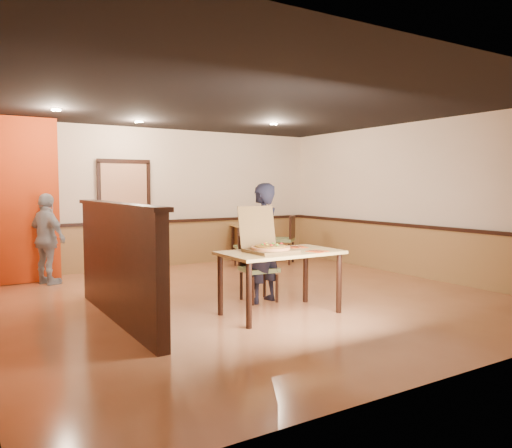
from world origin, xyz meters
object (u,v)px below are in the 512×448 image
Objects in this scene: side_table at (250,233)px; passerby at (47,239)px; side_chair_right at (285,237)px; diner_chair at (257,265)px; condiment at (242,221)px; diner at (262,243)px; main_table at (280,260)px; side_chair_left at (246,245)px; pizza_box at (268,246)px.

side_table is 0.60× the size of passerby.
side_chair_right is 1.12× the size of side_table.
condiment reaches higher than diner_chair.
side_table is 0.54× the size of diner.
main_table is at bearing 62.44° from diner.
condiment reaches higher than side_chair_left.
side_table is at bearing 60.65° from pizza_box.
passerby reaches higher than pizza_box.
condiment is (0.32, 0.69, 0.45)m from side_chair_left.
pizza_box is at bearing -107.41° from diner_chair.
diner_chair is 2.92m from side_chair_left.
side_table is 5.61× the size of condiment.
diner_chair reaches higher than side_chair_left.
side_chair_right reaches higher than side_table.
side_chair_right is at bearing -46.61° from condiment.
side_chair_right is at bearing -145.31° from diner.
condiment is (2.00, 4.09, 0.01)m from pizza_box.
side_table is (-0.50, 0.60, 0.07)m from side_chair_right.
side_chair_left is 0.98m from side_chair_right.
main_table is at bearing 83.27° from side_chair_left.
side_chair_left is at bearing -43.51° from side_chair_right.
side_chair_left is (1.49, 3.41, -0.26)m from main_table.
passerby is at bearing 13.59° from side_chair_left.
pizza_box reaches higher than condiment.
pizza_box reaches higher than side_chair_right.
passerby is at bearing 121.24° from main_table.
main_table is 4.47m from side_table.
condiment is at bearing -90.32° from side_chair_right.
pizza_box is (-0.34, -0.81, 0.38)m from diner_chair.
diner_chair is 0.96m from pizza_box.
diner_chair reaches higher than side_table.
diner is at bearing 77.44° from main_table.
side_chair_left is 3.08m from diner.
side_table is (1.96, 4.02, -0.07)m from main_table.
side_chair_left is 3.72m from passerby.
diner is at bearing 62.40° from pizza_box.
pizza_box is at bearing -116.03° from condiment.
pizza_box is 4.55m from condiment.
diner reaches higher than condiment.
passerby is at bearing 118.04° from pizza_box.
passerby reaches higher than side_table.
side_chair_right is at bearing -117.44° from passerby.
side_chair_left is at bearing 66.23° from main_table.
side_table is 3.81m from diner.
main_table is at bearing -95.64° from diner_chair.
passerby is 9.38× the size of condiment.
main_table is at bearing -116.00° from side_table.
diner_chair is 3.68m from passerby.
diner_chair is 1.44× the size of pizza_box.
side_chair_right is 4.68m from passerby.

